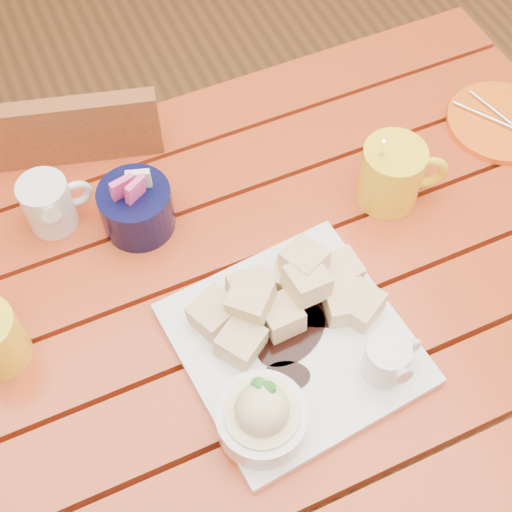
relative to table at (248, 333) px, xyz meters
name	(u,v)px	position (x,y,z in m)	size (l,w,h in m)	color
ground	(251,457)	(0.00, 0.00, -0.64)	(5.00, 5.00, 0.00)	brown
table	(248,333)	(0.00, 0.00, 0.00)	(1.20, 0.79, 0.75)	maroon
dessert_plate	(290,349)	(0.01, -0.11, 0.14)	(0.31, 0.31, 0.11)	white
coffee_mug_right	(393,174)	(0.26, 0.08, 0.16)	(0.13, 0.09, 0.15)	yellow
cream_pitcher	(49,203)	(-0.20, 0.23, 0.15)	(0.10, 0.08, 0.09)	white
sugar_caddy	(137,208)	(-0.09, 0.18, 0.15)	(0.10, 0.10, 0.11)	black
orange_saucer	(502,122)	(0.50, 0.13, 0.11)	(0.17, 0.17, 0.02)	orange
chair_far	(70,208)	(-0.18, 0.46, -0.16)	(0.50, 0.50, 0.87)	brown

